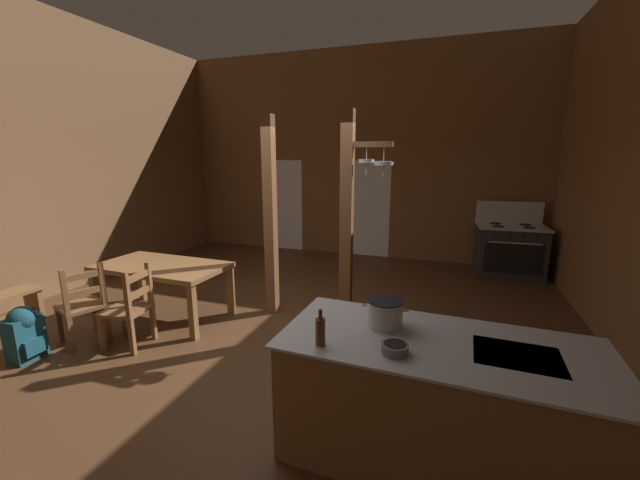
{
  "coord_description": "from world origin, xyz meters",
  "views": [
    {
      "loc": [
        2.0,
        -3.6,
        2.14
      ],
      "look_at": [
        0.35,
        1.15,
        1.02
      ],
      "focal_mm": 21.18,
      "sensor_mm": 36.0,
      "label": 1
    }
  ],
  "objects_px": {
    "stove_range": "(509,250)",
    "ladderback_chair_by_post": "(83,306)",
    "backpack": "(24,332)",
    "mixing_bowl_on_counter": "(395,348)",
    "ladderback_chair_near_window": "(130,309)",
    "bottle_tall_on_counter": "(320,331)",
    "stockpot_on_counter": "(385,313)",
    "kitchen_island": "(435,401)",
    "dining_table": "(162,271)"
  },
  "relations": [
    {
      "from": "dining_table",
      "to": "mixing_bowl_on_counter",
      "type": "xyz_separation_m",
      "value": [
        3.28,
        -1.6,
        0.28
      ]
    },
    {
      "from": "stove_range",
      "to": "ladderback_chair_near_window",
      "type": "bearing_deg",
      "value": -135.75
    },
    {
      "from": "dining_table",
      "to": "ladderback_chair_near_window",
      "type": "relative_size",
      "value": 1.82
    },
    {
      "from": "backpack",
      "to": "mixing_bowl_on_counter",
      "type": "height_order",
      "value": "mixing_bowl_on_counter"
    },
    {
      "from": "dining_table",
      "to": "backpack",
      "type": "xyz_separation_m",
      "value": [
        -0.63,
        -1.38,
        -0.34
      ]
    },
    {
      "from": "ladderback_chair_near_window",
      "to": "bottle_tall_on_counter",
      "type": "relative_size",
      "value": 3.83
    },
    {
      "from": "bottle_tall_on_counter",
      "to": "backpack",
      "type": "bearing_deg",
      "value": 175.46
    },
    {
      "from": "ladderback_chair_by_post",
      "to": "stockpot_on_counter",
      "type": "xyz_separation_m",
      "value": [
        3.53,
        -0.35,
        0.56
      ]
    },
    {
      "from": "kitchen_island",
      "to": "stove_range",
      "type": "distance_m",
      "value": 4.98
    },
    {
      "from": "kitchen_island",
      "to": "dining_table",
      "type": "relative_size",
      "value": 1.27
    },
    {
      "from": "kitchen_island",
      "to": "backpack",
      "type": "xyz_separation_m",
      "value": [
        -4.18,
        -0.03,
        -0.14
      ]
    },
    {
      "from": "stove_range",
      "to": "stockpot_on_counter",
      "type": "distance_m",
      "value": 5.0
    },
    {
      "from": "stove_range",
      "to": "ladderback_chair_by_post",
      "type": "height_order",
      "value": "stove_range"
    },
    {
      "from": "kitchen_island",
      "to": "backpack",
      "type": "relative_size",
      "value": 3.68
    },
    {
      "from": "stockpot_on_counter",
      "to": "bottle_tall_on_counter",
      "type": "distance_m",
      "value": 0.55
    },
    {
      "from": "dining_table",
      "to": "mixing_bowl_on_counter",
      "type": "distance_m",
      "value": 3.66
    },
    {
      "from": "stove_range",
      "to": "stockpot_on_counter",
      "type": "relative_size",
      "value": 3.9
    },
    {
      "from": "dining_table",
      "to": "kitchen_island",
      "type": "bearing_deg",
      "value": -20.88
    },
    {
      "from": "ladderback_chair_near_window",
      "to": "bottle_tall_on_counter",
      "type": "xyz_separation_m",
      "value": [
        2.59,
        -0.88,
        0.55
      ]
    },
    {
      "from": "stockpot_on_counter",
      "to": "mixing_bowl_on_counter",
      "type": "distance_m",
      "value": 0.39
    },
    {
      "from": "ladderback_chair_by_post",
      "to": "bottle_tall_on_counter",
      "type": "height_order",
      "value": "bottle_tall_on_counter"
    },
    {
      "from": "ladderback_chair_near_window",
      "to": "backpack",
      "type": "relative_size",
      "value": 1.59
    },
    {
      "from": "backpack",
      "to": "mixing_bowl_on_counter",
      "type": "bearing_deg",
      "value": -3.19
    },
    {
      "from": "stove_range",
      "to": "dining_table",
      "type": "relative_size",
      "value": 0.76
    },
    {
      "from": "ladderback_chair_near_window",
      "to": "bottle_tall_on_counter",
      "type": "height_order",
      "value": "bottle_tall_on_counter"
    },
    {
      "from": "kitchen_island",
      "to": "ladderback_chair_near_window",
      "type": "xyz_separation_m",
      "value": [
        -3.34,
        0.58,
        0.0
      ]
    },
    {
      "from": "kitchen_island",
      "to": "ladderback_chair_by_post",
      "type": "height_order",
      "value": "ladderback_chair_by_post"
    },
    {
      "from": "ladderback_chair_near_window",
      "to": "bottle_tall_on_counter",
      "type": "bearing_deg",
      "value": -18.82
    },
    {
      "from": "stove_range",
      "to": "dining_table",
      "type": "height_order",
      "value": "stove_range"
    },
    {
      "from": "ladderback_chair_near_window",
      "to": "ladderback_chair_by_post",
      "type": "relative_size",
      "value": 1.0
    },
    {
      "from": "stove_range",
      "to": "ladderback_chair_by_post",
      "type": "relative_size",
      "value": 1.39
    },
    {
      "from": "kitchen_island",
      "to": "mixing_bowl_on_counter",
      "type": "bearing_deg",
      "value": -137.71
    },
    {
      "from": "kitchen_island",
      "to": "stockpot_on_counter",
      "type": "relative_size",
      "value": 6.48
    },
    {
      "from": "backpack",
      "to": "bottle_tall_on_counter",
      "type": "xyz_separation_m",
      "value": [
        3.43,
        -0.27,
        0.69
      ]
    },
    {
      "from": "dining_table",
      "to": "stockpot_on_counter",
      "type": "xyz_separation_m",
      "value": [
        3.16,
        -1.24,
        0.36
      ]
    },
    {
      "from": "ladderback_chair_near_window",
      "to": "stove_range",
      "type": "bearing_deg",
      "value": 44.25
    },
    {
      "from": "ladderback_chair_by_post",
      "to": "mixing_bowl_on_counter",
      "type": "relative_size",
      "value": 5.38
    },
    {
      "from": "stove_range",
      "to": "mixing_bowl_on_counter",
      "type": "distance_m",
      "value": 5.3
    },
    {
      "from": "stockpot_on_counter",
      "to": "mixing_bowl_on_counter",
      "type": "xyz_separation_m",
      "value": [
        0.13,
        -0.36,
        -0.07
      ]
    },
    {
      "from": "ladderback_chair_near_window",
      "to": "mixing_bowl_on_counter",
      "type": "relative_size",
      "value": 5.38
    },
    {
      "from": "stove_range",
      "to": "bottle_tall_on_counter",
      "type": "bearing_deg",
      "value": -109.35
    },
    {
      "from": "stockpot_on_counter",
      "to": "ladderback_chair_near_window",
      "type": "bearing_deg",
      "value": 171.04
    },
    {
      "from": "ladderback_chair_by_post",
      "to": "kitchen_island",
      "type": "bearing_deg",
      "value": -6.88
    },
    {
      "from": "kitchen_island",
      "to": "bottle_tall_on_counter",
      "type": "distance_m",
      "value": 0.98
    },
    {
      "from": "dining_table",
      "to": "backpack",
      "type": "distance_m",
      "value": 1.55
    },
    {
      "from": "kitchen_island",
      "to": "stockpot_on_counter",
      "type": "xyz_separation_m",
      "value": [
        -0.4,
        0.12,
        0.56
      ]
    },
    {
      "from": "backpack",
      "to": "bottle_tall_on_counter",
      "type": "relative_size",
      "value": 2.4
    },
    {
      "from": "ladderback_chair_by_post",
      "to": "backpack",
      "type": "height_order",
      "value": "ladderback_chair_by_post"
    },
    {
      "from": "stockpot_on_counter",
      "to": "backpack",
      "type": "bearing_deg",
      "value": -177.8
    },
    {
      "from": "dining_table",
      "to": "bottle_tall_on_counter",
      "type": "xyz_separation_m",
      "value": [
        2.8,
        -1.65,
        0.35
      ]
    }
  ]
}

